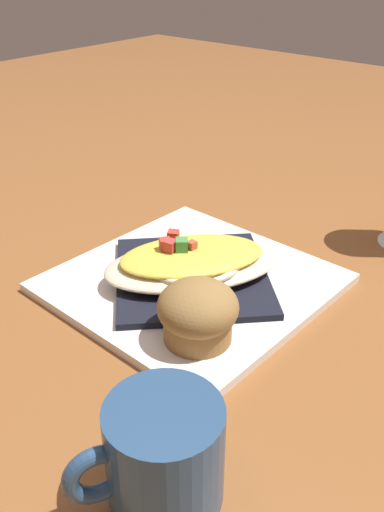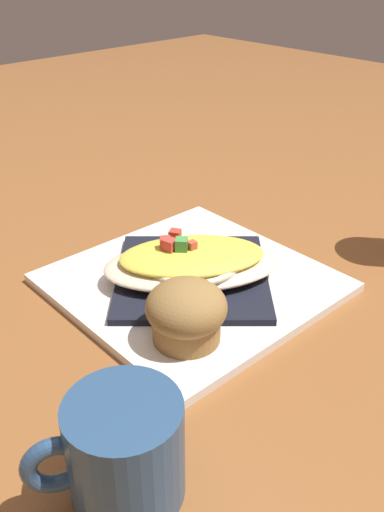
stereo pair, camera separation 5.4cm
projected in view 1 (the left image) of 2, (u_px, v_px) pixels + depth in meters
ground_plane at (192, 286)px, 0.64m from camera, size 2.60×2.60×0.00m
square_plate at (192, 283)px, 0.63m from camera, size 0.28×0.28×0.01m
folded_napkin at (192, 276)px, 0.63m from camera, size 0.24×0.24×0.01m
gratin_dish at (192, 261)px, 0.62m from camera, size 0.20×0.22×0.05m
muffin at (198, 312)px, 0.52m from camera, size 0.08×0.08×0.06m
coffee_mug at (163, 458)px, 0.38m from camera, size 0.08×0.11×0.08m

